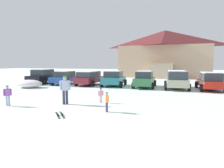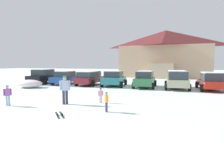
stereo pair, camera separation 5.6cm
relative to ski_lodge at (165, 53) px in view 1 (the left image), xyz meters
name	(u,v)px [view 1 (the left image)]	position (x,y,z in m)	size (l,w,h in m)	color
ground	(21,125)	(-2.43, -32.20, -4.29)	(160.00, 160.00, 0.00)	white
ski_lodge	(165,53)	(0.00, 0.00, 0.00)	(15.85, 11.14, 8.45)	tan
parked_black_sedan	(44,76)	(-12.54, -18.26, -3.42)	(2.55, 4.84, 1.74)	black
parked_blue_hatchback	(66,77)	(-9.48, -18.21, -3.50)	(2.31, 4.61, 1.55)	#274E9D
parked_maroon_van	(89,78)	(-6.38, -18.27, -3.44)	(2.21, 4.37, 1.56)	maroon
parked_teal_hatchback	(114,78)	(-3.52, -18.18, -3.46)	(2.58, 4.19, 1.64)	#25757F
parked_green_coupe	(145,79)	(-0.22, -18.22, -3.44)	(2.31, 4.68, 1.67)	#317145
parked_beige_suv	(177,79)	(2.83, -18.28, -3.36)	(2.56, 4.69, 1.74)	#ADAC8F
parked_red_sedan	(210,81)	(5.73, -18.17, -3.47)	(2.39, 4.85, 1.63)	red
skier_child_in_pink_snowsuit	(101,95)	(-1.24, -27.08, -3.78)	(0.30, 0.21, 0.89)	#E1A9C6
skier_adult_in_blue_parka	(65,88)	(-3.02, -28.20, -3.35)	(0.50, 0.44, 1.67)	#333049
skier_child_in_orange_jacket	(107,101)	(-0.05, -29.13, -3.73)	(0.26, 0.31, 0.99)	#392E56
skier_child_in_purple_jacket	(8,94)	(-5.82, -29.70, -3.63)	(0.30, 0.36, 1.16)	#9AA9CC
pair_of_skis	(60,115)	(-1.84, -30.47, -4.27)	(1.09, 1.16, 0.08)	#242B2D
plowed_snow_pile	(29,84)	(-11.06, -22.38, -3.89)	(2.70, 2.16, 0.79)	white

